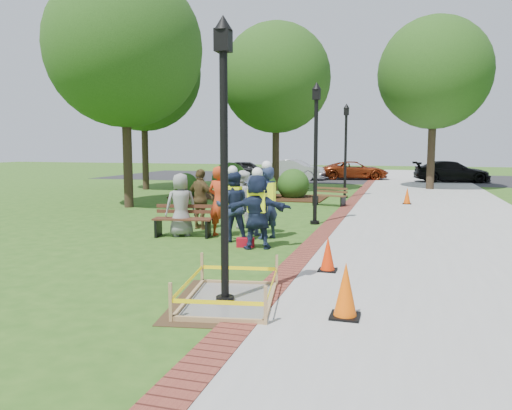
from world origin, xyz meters
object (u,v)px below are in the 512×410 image
(wet_concrete_pad, at_px, (230,287))
(hivis_worker_b, at_px, (267,201))
(hivis_worker_a, at_px, (257,209))
(hivis_worker_c, at_px, (233,204))
(bench_near, at_px, (183,227))
(lamp_near, at_px, (224,140))
(cone_front, at_px, (346,292))

(wet_concrete_pad, relative_size, hivis_worker_b, 1.27)
(hivis_worker_a, relative_size, hivis_worker_c, 1.00)
(bench_near, relative_size, hivis_worker_a, 0.85)
(bench_near, xyz_separation_m, hivis_worker_c, (1.46, -0.20, 0.67))
(bench_near, height_order, lamp_near, lamp_near)
(cone_front, bearing_deg, hivis_worker_c, 124.38)
(bench_near, distance_m, lamp_near, 6.14)
(wet_concrete_pad, bearing_deg, hivis_worker_a, 100.29)
(cone_front, xyz_separation_m, hivis_worker_c, (-3.35, 4.90, 0.55))
(hivis_worker_b, height_order, hivis_worker_c, hivis_worker_b)
(cone_front, relative_size, hivis_worker_a, 0.42)
(hivis_worker_a, relative_size, hivis_worker_b, 0.94)
(hivis_worker_b, xyz_separation_m, hivis_worker_c, (-0.72, -0.56, -0.05))
(wet_concrete_pad, height_order, hivis_worker_b, hivis_worker_b)
(wet_concrete_pad, xyz_separation_m, lamp_near, (-0.06, -0.05, 2.25))
(hivis_worker_b, bearing_deg, lamp_near, -81.55)
(hivis_worker_b, bearing_deg, wet_concrete_pad, -80.86)
(hivis_worker_a, distance_m, hivis_worker_b, 1.26)
(cone_front, xyz_separation_m, hivis_worker_a, (-2.51, 4.20, 0.55))
(wet_concrete_pad, distance_m, hivis_worker_b, 5.33)
(lamp_near, height_order, hivis_worker_c, lamp_near)
(bench_near, xyz_separation_m, cone_front, (4.81, -5.09, 0.12))
(bench_near, bearing_deg, hivis_worker_b, 9.34)
(cone_front, bearing_deg, hivis_worker_a, 120.83)
(hivis_worker_a, height_order, hivis_worker_c, same)
(hivis_worker_a, bearing_deg, cone_front, -59.17)
(bench_near, distance_m, hivis_worker_b, 2.32)
(bench_near, bearing_deg, hivis_worker_a, -21.26)
(bench_near, bearing_deg, hivis_worker_c, -7.73)
(cone_front, bearing_deg, bench_near, 133.33)
(hivis_worker_a, bearing_deg, lamp_near, -80.63)
(hivis_worker_b, bearing_deg, bench_near, -170.66)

